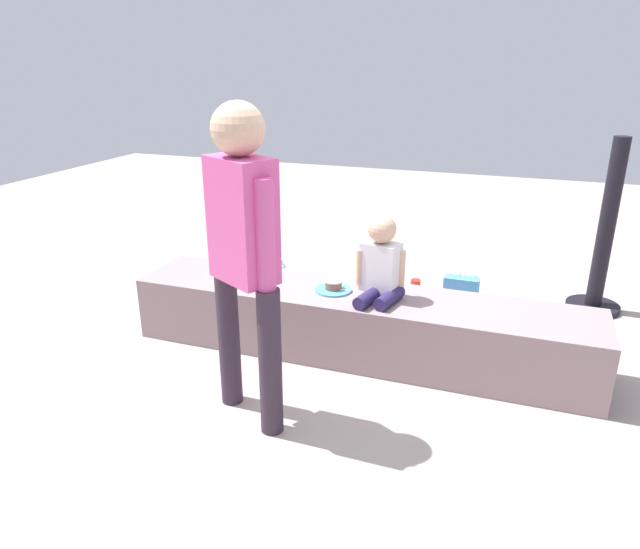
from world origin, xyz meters
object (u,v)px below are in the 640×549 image
(water_bottle_far_side, at_px, (281,273))
(handbag_brown_canvas, at_px, (382,305))
(handbag_black_leather, at_px, (272,294))
(gift_bag, at_px, (461,294))
(water_bottle_near_gift, at_px, (237,292))
(adult_standing, at_px, (243,240))
(party_cup_red, at_px, (415,286))
(cake_plate, at_px, (333,287))
(child_seated, at_px, (381,262))

(water_bottle_far_side, height_order, handbag_brown_canvas, handbag_brown_canvas)
(water_bottle_far_side, relative_size, handbag_black_leather, 0.64)
(gift_bag, relative_size, water_bottle_near_gift, 1.57)
(adult_standing, relative_size, handbag_brown_canvas, 5.34)
(handbag_black_leather, distance_m, handbag_brown_canvas, 0.78)
(gift_bag, xyz_separation_m, water_bottle_near_gift, (-1.54, -0.41, -0.04))
(water_bottle_near_gift, xyz_separation_m, party_cup_red, (1.18, 0.64, -0.04))
(water_bottle_far_side, bearing_deg, party_cup_red, 11.08)
(cake_plate, xyz_separation_m, gift_bag, (0.66, 0.84, -0.28))
(adult_standing, relative_size, cake_plate, 6.77)
(water_bottle_far_side, bearing_deg, cake_plate, -50.57)
(child_seated, relative_size, adult_standing, 0.32)
(cake_plate, height_order, party_cup_red, cake_plate)
(child_seated, xyz_separation_m, gift_bag, (0.38, 0.85, -0.47))
(party_cup_red, bearing_deg, water_bottle_far_side, -168.92)
(gift_bag, bearing_deg, cake_plate, -128.33)
(water_bottle_near_gift, bearing_deg, handbag_black_leather, -3.68)
(adult_standing, relative_size, water_bottle_near_gift, 7.99)
(party_cup_red, height_order, handbag_brown_canvas, handbag_brown_canvas)
(adult_standing, relative_size, water_bottle_far_side, 7.15)
(cake_plate, relative_size, water_bottle_near_gift, 1.18)
(water_bottle_far_side, relative_size, party_cup_red, 2.08)
(adult_standing, height_order, handbag_black_leather, adult_standing)
(party_cup_red, bearing_deg, handbag_brown_canvas, -103.84)
(water_bottle_near_gift, bearing_deg, cake_plate, -26.14)
(child_seated, bearing_deg, water_bottle_far_side, 138.53)
(child_seated, height_order, gift_bag, child_seated)
(party_cup_red, bearing_deg, cake_plate, -105.78)
(child_seated, xyz_separation_m, handbag_black_leather, (-0.87, 0.42, -0.48))
(child_seated, bearing_deg, water_bottle_near_gift, 159.16)
(gift_bag, distance_m, handbag_brown_canvas, 0.57)
(water_bottle_near_gift, relative_size, handbag_brown_canvas, 0.67)
(child_seated, xyz_separation_m, water_bottle_near_gift, (-1.16, 0.44, -0.51))
(cake_plate, height_order, water_bottle_far_side, cake_plate)
(party_cup_red, height_order, handbag_black_leather, handbag_black_leather)
(child_seated, distance_m, handbag_black_leather, 1.08)
(party_cup_red, relative_size, handbag_brown_canvas, 0.36)
(adult_standing, bearing_deg, gift_bag, 63.27)
(gift_bag, height_order, water_bottle_near_gift, gift_bag)
(adult_standing, height_order, water_bottle_far_side, adult_standing)
(adult_standing, bearing_deg, party_cup_red, 76.02)
(adult_standing, distance_m, cake_plate, 0.96)
(handbag_black_leather, bearing_deg, child_seated, -25.79)
(gift_bag, xyz_separation_m, water_bottle_far_side, (-1.38, 0.03, -0.03))
(cake_plate, height_order, handbag_brown_canvas, cake_plate)
(water_bottle_far_side, bearing_deg, gift_bag, -1.42)
(water_bottle_near_gift, height_order, handbag_black_leather, handbag_black_leather)
(adult_standing, xyz_separation_m, handbag_black_leather, (-0.43, 1.21, -0.80))
(cake_plate, height_order, water_bottle_near_gift, cake_plate)
(cake_plate, height_order, handbag_black_leather, cake_plate)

